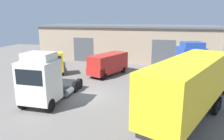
# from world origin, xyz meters

# --- Properties ---
(ground_plane) EXTENTS (60.00, 60.00, 0.00)m
(ground_plane) POSITION_xyz_m (0.00, 0.00, 0.00)
(ground_plane) COLOR slate
(warehouse_building) EXTENTS (27.40, 8.51, 5.37)m
(warehouse_building) POSITION_xyz_m (0.00, 18.00, 2.69)
(warehouse_building) COLOR tan
(warehouse_building) RESTS_ON ground_plane
(tractor_unit_white) EXTENTS (2.56, 6.49, 4.16)m
(tractor_unit_white) POSITION_xyz_m (-2.37, -2.67, 1.95)
(tractor_unit_white) COLOR silver
(tractor_unit_white) RESTS_ON ground_plane
(container_trailer_orange) EXTENTS (5.81, 9.64, 4.22)m
(container_trailer_orange) POSITION_xyz_m (8.05, -3.32, 2.66)
(container_trailer_orange) COLOR yellow
(container_trailer_orange) RESTS_ON ground_plane
(delivery_van_red) EXTENTS (3.83, 5.82, 2.46)m
(delivery_van_red) POSITION_xyz_m (-0.15, 7.20, 1.35)
(delivery_van_red) COLOR red
(delivery_van_red) RESTS_ON ground_plane
(tractor_unit_blue) EXTENTS (4.37, 6.69, 4.12)m
(tractor_unit_blue) POSITION_xyz_m (9.10, 7.18, 1.95)
(tractor_unit_blue) COLOR #2347A3
(tractor_unit_blue) RESTS_ON ground_plane
(flatbed_truck_yellow) EXTENTS (6.45, 8.48, 2.68)m
(flatbed_truck_yellow) POSITION_xyz_m (-6.99, 6.53, 1.27)
(flatbed_truck_yellow) COLOR yellow
(flatbed_truck_yellow) RESTS_ON ground_plane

